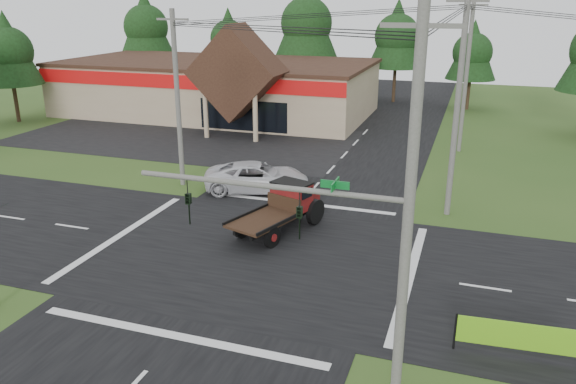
% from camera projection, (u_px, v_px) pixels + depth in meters
% --- Properties ---
extents(ground, '(120.00, 120.00, 0.00)m').
position_uv_depth(ground, '(254.00, 254.00, 25.54)').
color(ground, '#2E4D1B').
rests_on(ground, ground).
extents(road_ns, '(12.00, 120.00, 0.02)m').
position_uv_depth(road_ns, '(254.00, 254.00, 25.54)').
color(road_ns, black).
rests_on(road_ns, ground).
extents(road_ew, '(120.00, 12.00, 0.02)m').
position_uv_depth(road_ew, '(254.00, 254.00, 25.54)').
color(road_ew, black).
rests_on(road_ew, ground).
extents(parking_apron, '(28.00, 14.00, 0.02)m').
position_uv_depth(parking_apron, '(183.00, 138.00, 46.78)').
color(parking_apron, black).
rests_on(parking_apron, ground).
extents(cvs_building, '(30.40, 18.20, 9.19)m').
position_uv_depth(cvs_building, '(218.00, 86.00, 55.86)').
color(cvs_building, tan).
rests_on(cvs_building, ground).
extents(traffic_signal_mast, '(8.12, 0.24, 7.00)m').
position_uv_depth(traffic_signal_mast, '(344.00, 248.00, 15.62)').
color(traffic_signal_mast, '#595651').
rests_on(traffic_signal_mast, ground).
extents(utility_pole_nr, '(2.00, 0.30, 11.00)m').
position_uv_depth(utility_pole_nr, '(408.00, 214.00, 14.72)').
color(utility_pole_nr, '#595651').
rests_on(utility_pole_nr, ground).
extents(utility_pole_nw, '(2.00, 0.30, 10.50)m').
position_uv_depth(utility_pole_nw, '(178.00, 98.00, 33.37)').
color(utility_pole_nw, '#595651').
rests_on(utility_pole_nw, ground).
extents(utility_pole_ne, '(2.00, 0.30, 11.50)m').
position_uv_depth(utility_pole_ne, '(457.00, 105.00, 28.38)').
color(utility_pole_ne, '#595651').
rests_on(utility_pole_ne, ground).
extents(utility_pole_n, '(2.00, 0.30, 11.20)m').
position_uv_depth(utility_pole_n, '(466.00, 75.00, 40.97)').
color(utility_pole_n, '#595651').
rests_on(utility_pole_n, ground).
extents(tree_row_a, '(6.72, 6.72, 12.12)m').
position_uv_depth(tree_row_a, '(146.00, 25.00, 67.80)').
color(tree_row_a, '#332316').
rests_on(tree_row_a, ground).
extents(tree_row_b, '(5.60, 5.60, 10.10)m').
position_uv_depth(tree_row_b, '(229.00, 37.00, 67.02)').
color(tree_row_b, '#332316').
rests_on(tree_row_b, ground).
extents(tree_row_c, '(7.28, 7.28, 13.13)m').
position_uv_depth(tree_row_c, '(306.00, 20.00, 62.45)').
color(tree_row_c, '#332316').
rests_on(tree_row_c, ground).
extents(tree_row_d, '(6.16, 6.16, 11.11)m').
position_uv_depth(tree_row_d, '(397.00, 34.00, 60.77)').
color(tree_row_d, '#332316').
rests_on(tree_row_d, ground).
extents(tree_row_e, '(5.04, 5.04, 9.09)m').
position_uv_depth(tree_row_e, '(473.00, 50.00, 57.00)').
color(tree_row_e, '#332316').
rests_on(tree_row_e, ground).
extents(tree_side_w, '(5.60, 5.60, 10.10)m').
position_uv_depth(tree_side_w, '(8.00, 49.00, 50.93)').
color(tree_side_w, '#332316').
rests_on(tree_side_w, ground).
extents(antique_flatbed_truck, '(3.82, 6.03, 2.36)m').
position_uv_depth(antique_flatbed_truck, '(278.00, 210.00, 27.60)').
color(antique_flatbed_truck, '#580C10').
rests_on(antique_flatbed_truck, ground).
extents(roadside_banner, '(3.92, 0.40, 1.34)m').
position_uv_depth(roadside_banner, '(517.00, 340.00, 17.94)').
color(roadside_banner, '#65B017').
rests_on(roadside_banner, ground).
extents(white_pickup, '(6.78, 4.69, 1.72)m').
position_uv_depth(white_pickup, '(257.00, 177.00, 33.72)').
color(white_pickup, silver).
rests_on(white_pickup, ground).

